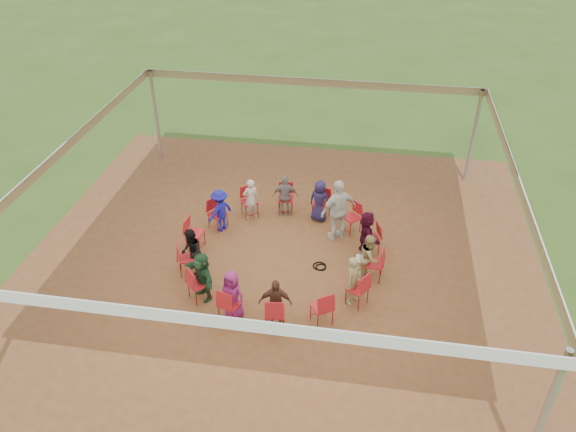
% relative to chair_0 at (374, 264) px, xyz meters
% --- Properties ---
extents(ground, '(80.00, 80.00, 0.00)m').
position_rel_chair_0_xyz_m(ground, '(-2.32, 0.25, -0.45)').
color(ground, '#305019').
rests_on(ground, ground).
extents(dirt_patch, '(13.00, 13.00, 0.00)m').
position_rel_chair_0_xyz_m(dirt_patch, '(-2.32, 0.25, -0.44)').
color(dirt_patch, brown).
rests_on(dirt_patch, ground).
extents(tent, '(10.33, 10.33, 3.00)m').
position_rel_chair_0_xyz_m(tent, '(-2.32, 0.25, 1.92)').
color(tent, '#B2B2B7').
rests_on(tent, ground).
extents(chair_0, '(0.48, 0.46, 0.90)m').
position_rel_chair_0_xyz_m(chair_0, '(0.00, 0.00, 0.00)').
color(chair_0, '#B21820').
rests_on(chair_0, ground).
extents(chair_1, '(0.56, 0.54, 0.90)m').
position_rel_chair_0_xyz_m(chair_1, '(-0.12, 1.03, 0.00)').
color(chair_1, '#B21820').
rests_on(chair_1, ground).
extents(chair_2, '(0.61, 0.61, 0.90)m').
position_rel_chair_0_xyz_m(chair_2, '(-0.68, 1.90, 0.00)').
color(chair_2, '#B21820').
rests_on(chair_2, ground).
extents(chair_3, '(0.54, 0.55, 0.90)m').
position_rel_chair_0_xyz_m(chair_3, '(-1.56, 2.45, 0.00)').
color(chair_3, '#B21820').
rests_on(chair_3, ground).
extents(chair_4, '(0.47, 0.49, 0.90)m').
position_rel_chair_0_xyz_m(chair_4, '(-2.59, 2.56, 0.00)').
color(chair_4, '#B21820').
rests_on(chair_4, ground).
extents(chair_5, '(0.59, 0.60, 0.90)m').
position_rel_chair_0_xyz_m(chair_5, '(-3.57, 2.21, 0.00)').
color(chair_5, '#B21820').
rests_on(chair_5, ground).
extents(chair_6, '(0.60, 0.59, 0.90)m').
position_rel_chair_0_xyz_m(chair_6, '(-4.29, 1.48, 0.00)').
color(chair_6, '#B21820').
rests_on(chair_6, ground).
extents(chair_7, '(0.48, 0.46, 0.90)m').
position_rel_chair_0_xyz_m(chair_7, '(-4.63, 0.50, 0.00)').
color(chair_7, '#B21820').
rests_on(chair_7, ground).
extents(chair_8, '(0.56, 0.54, 0.90)m').
position_rel_chair_0_xyz_m(chair_8, '(-4.51, -0.53, 0.00)').
color(chair_8, '#B21820').
rests_on(chair_8, ground).
extents(chair_9, '(0.61, 0.61, 0.90)m').
position_rel_chair_0_xyz_m(chair_9, '(-3.95, -1.41, 0.00)').
color(chair_9, '#B21820').
rests_on(chair_9, ground).
extents(chair_10, '(0.54, 0.55, 0.90)m').
position_rel_chair_0_xyz_m(chair_10, '(-3.07, -1.95, 0.00)').
color(chair_10, '#B21820').
rests_on(chair_10, ground).
extents(chair_11, '(0.47, 0.49, 0.90)m').
position_rel_chair_0_xyz_m(chair_11, '(-2.04, -2.06, 0.00)').
color(chair_11, '#B21820').
rests_on(chair_11, ground).
extents(chair_12, '(0.59, 0.60, 0.90)m').
position_rel_chair_0_xyz_m(chair_12, '(-1.07, -1.72, 0.00)').
color(chair_12, '#B21820').
rests_on(chair_12, ground).
extents(chair_13, '(0.60, 0.59, 0.90)m').
position_rel_chair_0_xyz_m(chair_13, '(-0.34, -0.98, 0.00)').
color(chair_13, '#B21820').
rests_on(chair_13, ground).
extents(person_seated_0, '(0.41, 0.64, 1.24)m').
position_rel_chair_0_xyz_m(person_seated_0, '(-0.12, 0.01, 0.18)').
color(person_seated_0, '#918A57').
rests_on(person_seated_0, ground).
extents(person_seated_1, '(0.79, 1.23, 1.24)m').
position_rel_chair_0_xyz_m(person_seated_1, '(-0.23, 0.99, 0.18)').
color(person_seated_1, '#3F0B20').
rests_on(person_seated_1, ground).
extents(person_seated_2, '(0.68, 0.52, 1.24)m').
position_rel_chair_0_xyz_m(person_seated_2, '(-1.60, 2.34, 0.18)').
color(person_seated_2, '#211A44').
rests_on(person_seated_2, ground).
extents(person_seated_3, '(0.77, 0.46, 1.24)m').
position_rel_chair_0_xyz_m(person_seated_3, '(-2.58, 2.44, 0.18)').
color(person_seated_3, gray).
rests_on(person_seated_3, ground).
extents(person_seated_4, '(0.54, 0.49, 1.24)m').
position_rel_chair_0_xyz_m(person_seated_4, '(-3.50, 2.11, 0.18)').
color(person_seated_4, '#BEB4A6').
rests_on(person_seated_4, ground).
extents(person_seated_5, '(0.76, 0.89, 1.24)m').
position_rel_chair_0_xyz_m(person_seated_5, '(-4.19, 1.41, 0.18)').
color(person_seated_5, '#17169C').
rests_on(person_seated_5, ground).
extents(person_seated_6, '(0.53, 0.68, 1.24)m').
position_rel_chair_0_xyz_m(person_seated_6, '(-4.40, -0.49, 0.18)').
color(person_seated_6, black).
rests_on(person_seated_6, ground).
extents(person_seated_7, '(1.12, 1.12, 1.24)m').
position_rel_chair_0_xyz_m(person_seated_7, '(-3.87, -1.32, 0.18)').
color(person_seated_7, '#21492A').
rests_on(person_seated_7, ground).
extents(person_seated_8, '(0.68, 0.52, 1.24)m').
position_rel_chair_0_xyz_m(person_seated_8, '(-3.03, -1.84, 0.18)').
color(person_seated_8, '#821E66').
rests_on(person_seated_8, ground).
extents(person_seated_9, '(0.77, 0.46, 1.24)m').
position_rel_chair_0_xyz_m(person_seated_9, '(-2.06, -1.95, 0.18)').
color(person_seated_9, brown).
rests_on(person_seated_9, ground).
extents(person_seated_10, '(0.49, 0.54, 1.24)m').
position_rel_chair_0_xyz_m(person_seated_10, '(-0.44, -0.92, 0.18)').
color(person_seated_10, '#918A57').
rests_on(person_seated_10, ground).
extents(standing_person, '(1.15, 1.04, 1.77)m').
position_rel_chair_0_xyz_m(standing_person, '(-1.01, 1.53, 0.44)').
color(standing_person, silver).
rests_on(standing_person, ground).
extents(cable_coil, '(0.41, 0.41, 0.03)m').
position_rel_chair_0_xyz_m(cable_coil, '(-1.32, 0.21, -0.43)').
color(cable_coil, black).
rests_on(cable_coil, ground).
extents(laptop, '(0.29, 0.34, 0.22)m').
position_rel_chair_0_xyz_m(laptop, '(-0.28, 0.03, 0.14)').
color(laptop, '#B7B7BC').
rests_on(laptop, ground).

